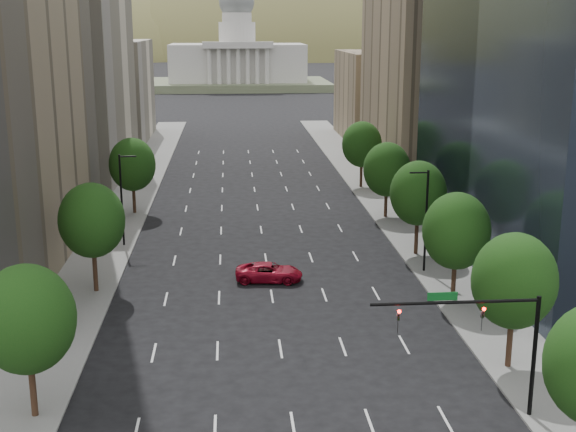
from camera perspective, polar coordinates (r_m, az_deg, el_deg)
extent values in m
cube|color=slate|center=(70.71, -14.36, -3.34)|extent=(6.00, 200.00, 0.15)
cube|color=slate|center=(72.06, 10.73, -2.81)|extent=(6.00, 200.00, 0.15)
cube|color=beige|center=(111.64, -16.11, 11.96)|extent=(14.00, 30.00, 35.00)
cube|color=beige|center=(144.59, -13.31, 9.16)|extent=(14.00, 26.00, 18.00)
cube|color=#8C7759|center=(110.23, 10.53, 10.95)|extent=(14.00, 30.00, 30.00)
cube|color=#8C7759|center=(142.81, 7.02, 8.96)|extent=(14.00, 26.00, 16.00)
cylinder|color=#382316|center=(49.49, 16.35, -8.82)|extent=(0.36, 0.36, 4.00)
ellipsoid|color=#123C10|center=(48.18, 16.66, -4.70)|extent=(5.20, 5.20, 5.98)
cylinder|color=#382316|center=(60.11, 12.37, -4.47)|extent=(0.36, 0.36, 3.90)
ellipsoid|color=#123C10|center=(59.06, 12.56, -1.10)|extent=(5.20, 5.20, 5.98)
cylinder|color=#382316|center=(71.13, 9.64, -1.33)|extent=(0.36, 0.36, 4.10)
ellipsoid|color=#123C10|center=(70.21, 9.77, 1.70)|extent=(5.20, 5.20, 5.98)
cylinder|color=#382316|center=(84.39, 7.37, 1.12)|extent=(0.36, 0.36, 3.80)
ellipsoid|color=#123C10|center=(83.66, 7.45, 3.50)|extent=(5.20, 5.20, 5.98)
cylinder|color=#382316|center=(99.74, 5.53, 3.26)|extent=(0.36, 0.36, 4.00)
ellipsoid|color=#123C10|center=(99.09, 5.58, 5.39)|extent=(5.20, 5.20, 5.98)
cylinder|color=#382316|center=(44.19, -18.67, -11.89)|extent=(0.36, 0.36, 4.00)
ellipsoid|color=#123C10|center=(42.72, -19.07, -7.34)|extent=(5.20, 5.20, 5.98)
cylinder|color=#382316|center=(62.34, -14.32, -3.79)|extent=(0.36, 0.36, 4.15)
ellipsoid|color=#123C10|center=(61.28, -14.54, -0.32)|extent=(5.20, 5.20, 5.98)
cylinder|color=#382316|center=(87.20, -11.51, 1.42)|extent=(0.36, 0.36, 3.95)
ellipsoid|color=#123C10|center=(86.47, -11.63, 3.82)|extent=(5.20, 5.20, 5.98)
cylinder|color=black|center=(65.71, 10.34, -0.44)|extent=(0.20, 0.20, 9.00)
cylinder|color=black|center=(64.57, 9.82, 3.23)|extent=(1.60, 0.14, 0.14)
cylinder|color=black|center=(74.02, -12.40, 1.11)|extent=(0.20, 0.20, 9.00)
cylinder|color=black|center=(73.08, -11.96, 4.41)|extent=(1.60, 0.14, 0.14)
cylinder|color=black|center=(43.46, 18.02, -10.11)|extent=(0.24, 0.24, 7.00)
cylinder|color=black|center=(40.75, 12.47, -6.36)|extent=(9.00, 0.18, 0.18)
imported|color=black|center=(41.39, 14.44, -6.96)|extent=(0.18, 0.22, 1.10)
imported|color=black|center=(40.19, 8.30, -7.30)|extent=(0.18, 0.22, 1.10)
sphere|color=#FF0C07|center=(41.16, 14.53, -6.79)|extent=(0.20, 0.20, 0.20)
sphere|color=#FF0C07|center=(39.96, 8.37, -7.12)|extent=(0.20, 0.20, 0.20)
cube|color=#0C591E|center=(40.43, 11.55, -5.95)|extent=(1.60, 0.06, 0.45)
cube|color=#596647|center=(257.19, -3.79, 9.84)|extent=(60.00, 40.00, 2.50)
cube|color=silver|center=(256.74, -3.82, 11.45)|extent=(44.00, 26.00, 12.00)
cube|color=silver|center=(242.53, -3.80, 12.71)|extent=(22.00, 4.00, 2.00)
cylinder|color=silver|center=(256.46, -3.85, 13.57)|extent=(12.00, 12.00, 7.00)
cylinder|color=silver|center=(256.45, -3.87, 14.69)|extent=(9.60, 9.60, 3.00)
sphere|color=slate|center=(256.54, -3.89, 15.83)|extent=(11.60, 11.60, 11.60)
ellipsoid|color=olive|center=(585.24, -18.14, 8.25)|extent=(380.00, 342.00, 190.00)
ellipsoid|color=olive|center=(611.20, -0.37, 8.35)|extent=(440.00, 396.00, 240.00)
ellipsoid|color=olive|center=(682.93, 13.94, 9.15)|extent=(360.00, 324.00, 200.00)
imported|color=maroon|center=(63.48, -1.43, -4.24)|extent=(5.81, 3.14, 1.55)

